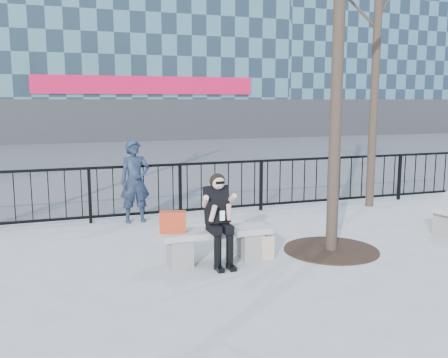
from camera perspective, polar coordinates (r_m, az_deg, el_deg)
name	(u,v)px	position (r m, az deg, el deg)	size (l,w,h in m)	color
ground	(216,261)	(7.55, -0.92, -9.35)	(120.00, 120.00, 0.00)	#999A95
street_surface	(109,155)	(22.05, -13.03, 2.63)	(60.00, 23.00, 0.01)	#474747
railing	(171,190)	(10.22, -6.12, -1.30)	(14.00, 0.06, 1.10)	black
tree_grate	(331,250)	(8.22, 12.13, -7.92)	(1.50, 1.50, 0.02)	black
bench_main	(216,241)	(7.46, -0.93, -7.15)	(1.65, 0.46, 0.49)	slate
seated_woman	(219,220)	(7.22, -0.54, -4.67)	(0.50, 0.64, 1.34)	black
handbag	(173,222)	(7.22, -5.87, -4.92)	(0.38, 0.18, 0.31)	#B53316
shopping_bag	(261,247)	(7.61, 4.24, -7.78)	(0.38, 0.14, 0.36)	beige
standing_man	(135,181)	(9.85, -10.13, -0.27)	(0.59, 0.39, 1.62)	black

